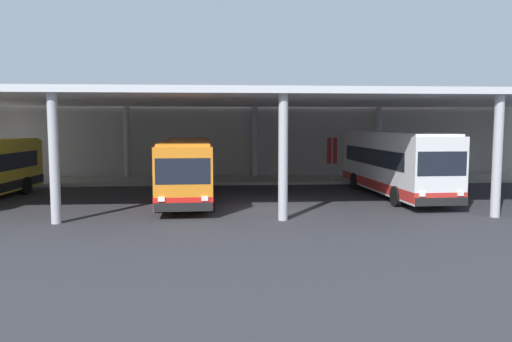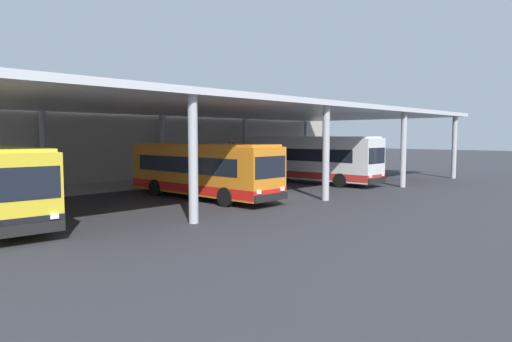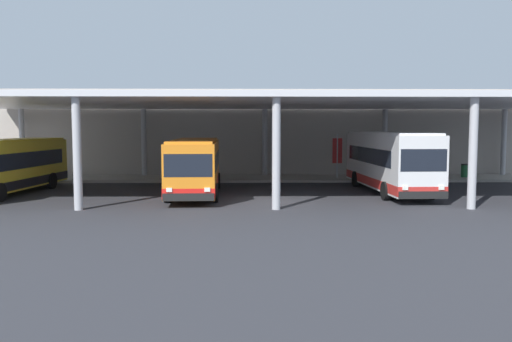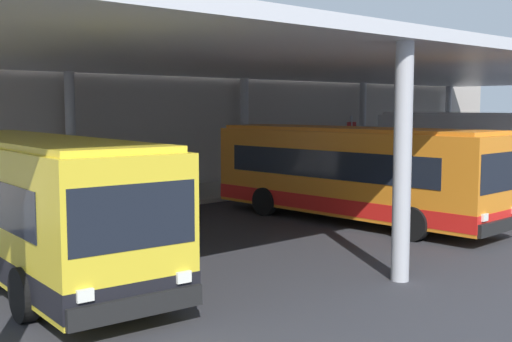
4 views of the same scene
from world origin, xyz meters
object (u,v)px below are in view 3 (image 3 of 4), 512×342
bus_second_bay (195,166)px  bus_middle_bay (389,161)px  bus_nearest_bay (8,166)px  bench_waiting (413,170)px  trash_bin (464,170)px  banner_sign (337,153)px

bus_second_bay → bus_middle_bay: bus_middle_bay is taller
bus_nearest_bay → bench_waiting: 27.40m
bus_nearest_bay → bus_second_bay: size_ratio=1.01×
bus_nearest_bay → trash_bin: bus_nearest_bay is taller
bus_middle_bay → trash_bin: size_ratio=11.65×
bus_second_bay → trash_bin: bearing=23.8°
banner_sign → bus_second_bay: bearing=-140.3°
bus_nearest_bay → bus_middle_bay: bearing=1.4°
bus_second_bay → banner_sign: (9.49, 7.89, 0.32)m
trash_bin → bus_nearest_bay: bearing=-165.0°
bus_middle_bay → trash_bin: bearing=44.2°
bus_second_bay → banner_sign: size_ratio=3.31×
bench_waiting → trash_bin: 3.72m
bus_second_bay → banner_sign: 12.34m
bus_second_bay → trash_bin: 20.78m
bus_nearest_bay → bus_middle_bay: (22.17, 0.55, 0.19)m
bus_middle_bay → banner_sign: size_ratio=3.57×
bus_nearest_bay → bus_middle_bay: size_ratio=0.94×
trash_bin → bus_second_bay: bearing=-156.2°
bench_waiting → banner_sign: (-5.81, -0.88, 1.32)m
trash_bin → bench_waiting: bearing=174.1°
bus_middle_bay → bench_waiting: (3.91, 7.79, -1.18)m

